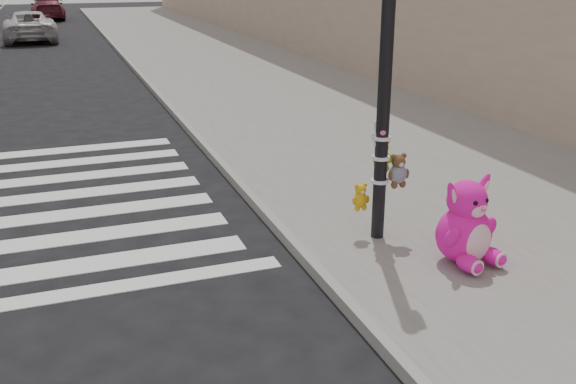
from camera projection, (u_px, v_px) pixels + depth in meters
name	position (u px, v px, depth m)	size (l,w,h in m)	color
ground	(213.00, 364.00, 5.82)	(120.00, 120.00, 0.00)	black
sidewalk_near	(311.00, 104.00, 16.26)	(7.00, 80.00, 0.14)	slate
curb_edge	(176.00, 115.00, 15.14)	(0.12, 80.00, 0.15)	gray
signal_pole	(385.00, 111.00, 7.68)	(0.69, 0.50, 4.00)	black
pink_bunny	(466.00, 228.00, 7.36)	(0.77, 0.87, 1.05)	#FF15AB
red_teddy	(443.00, 228.00, 8.18)	(0.14, 0.10, 0.21)	#C11337
car_white_near	(29.00, 26.00, 29.95)	(2.29, 4.97, 1.38)	silver
car_maroon_near	(48.00, 8.00, 41.58)	(1.97, 4.86, 1.41)	maroon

